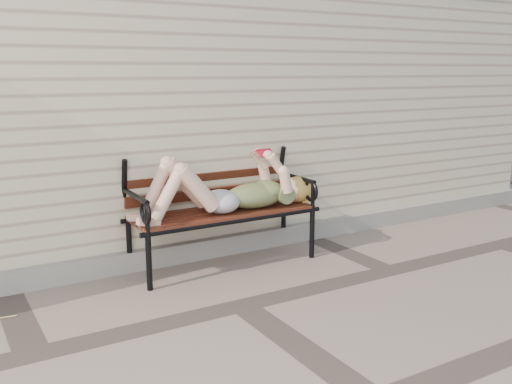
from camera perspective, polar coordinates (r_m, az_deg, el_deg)
ground at (r=3.67m, az=-1.40°, el=-11.27°), size 80.00×80.00×0.00m
house_wall at (r=6.16m, az=-15.53°, el=12.11°), size 8.00×4.00×3.00m
foundation_strip at (r=4.46m, az=-7.53°, el=-6.02°), size 8.00×0.10×0.15m
garden_bench at (r=4.32m, az=-3.85°, el=0.06°), size 1.52×0.61×0.99m
reading_woman at (r=4.22m, az=-2.96°, el=0.22°), size 1.44×0.33×0.45m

